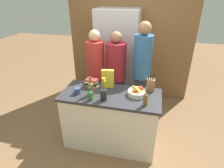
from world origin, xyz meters
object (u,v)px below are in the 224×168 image
(coffee_mug, at_px, (77,91))
(person_at_sink, at_px, (96,70))
(cereal_box, at_px, (108,79))
(person_in_red_tee, at_px, (142,68))
(knife_block, at_px, (151,84))
(person_in_blue, at_px, (116,72))
(refrigerator, at_px, (118,58))
(fruit_bowl, at_px, (137,92))
(flower_vase, at_px, (104,93))
(bottle_oil, at_px, (145,99))
(bottle_vinegar, at_px, (91,88))
(book_stack, at_px, (92,83))
(bottle_wine, at_px, (90,95))

(coffee_mug, distance_m, person_at_sink, 0.80)
(person_at_sink, bearing_deg, cereal_box, -64.49)
(coffee_mug, relative_size, person_in_red_tee, 0.06)
(knife_block, bearing_deg, person_in_blue, 141.15)
(refrigerator, relative_size, fruit_bowl, 7.15)
(knife_block, relative_size, flower_vase, 0.79)
(knife_block, height_order, flower_vase, flower_vase)
(fruit_bowl, distance_m, coffee_mug, 0.86)
(refrigerator, bearing_deg, person_in_red_tee, -48.94)
(flower_vase, bearing_deg, fruit_bowl, 29.28)
(knife_block, bearing_deg, coffee_mug, -161.02)
(cereal_box, relative_size, person_in_blue, 0.17)
(bottle_oil, relative_size, bottle_vinegar, 0.91)
(book_stack, relative_size, person_in_blue, 0.12)
(cereal_box, relative_size, bottle_vinegar, 1.00)
(cereal_box, xyz_separation_m, coffee_mug, (-0.38, -0.30, -0.10))
(refrigerator, xyz_separation_m, coffee_mug, (-0.29, -1.47, -0.02))
(coffee_mug, xyz_separation_m, book_stack, (0.13, 0.26, 0.02))
(knife_block, bearing_deg, bottle_wine, -148.70)
(coffee_mug, height_order, bottle_vinegar, bottle_vinegar)
(fruit_bowl, distance_m, bottle_oil, 0.28)
(cereal_box, bearing_deg, flower_vase, -84.04)
(flower_vase, height_order, bottle_vinegar, flower_vase)
(fruit_bowl, relative_size, bottle_vinegar, 0.95)
(fruit_bowl, bearing_deg, coffee_mug, -168.97)
(knife_block, distance_m, bottle_vinegar, 0.88)
(cereal_box, bearing_deg, person_in_red_tee, 49.25)
(knife_block, relative_size, person_in_blue, 0.16)
(cereal_box, xyz_separation_m, bottle_wine, (-0.14, -0.43, -0.06))
(bottle_vinegar, relative_size, person_in_blue, 0.17)
(bottle_oil, bearing_deg, person_at_sink, 137.12)
(bottle_wine, relative_size, person_in_red_tee, 0.11)
(fruit_bowl, relative_size, person_in_red_tee, 0.15)
(book_stack, distance_m, bottle_oil, 0.91)
(fruit_bowl, height_order, coffee_mug, fruit_bowl)
(refrigerator, distance_m, bottle_oil, 1.70)
(flower_vase, xyz_separation_m, person_in_blue, (-0.04, 0.94, -0.10))
(coffee_mug, height_order, person_in_blue, person_in_blue)
(coffee_mug, relative_size, bottle_oil, 0.45)
(person_in_blue, bearing_deg, book_stack, -140.53)
(person_in_blue, bearing_deg, bottle_oil, -86.30)
(book_stack, bearing_deg, person_in_blue, 67.96)
(book_stack, relative_size, bottle_vinegar, 0.72)
(flower_vase, xyz_separation_m, coffee_mug, (-0.42, 0.07, -0.07))
(cereal_box, bearing_deg, coffee_mug, -141.23)
(refrigerator, xyz_separation_m, bottle_oil, (0.69, -1.55, 0.03))
(bottle_oil, bearing_deg, book_stack, 157.99)
(coffee_mug, relative_size, bottle_wine, 0.59)
(flower_vase, distance_m, person_in_blue, 0.95)
(book_stack, bearing_deg, flower_vase, -49.69)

